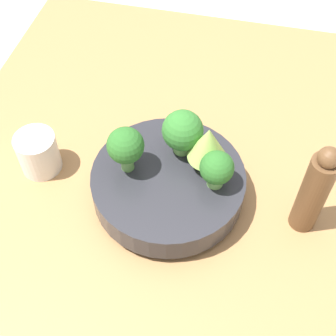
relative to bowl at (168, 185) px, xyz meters
The scene contains 9 objects.
ground_plane 0.08m from the bowl, 85.90° to the left, with size 6.00×6.00×0.00m, color beige.
table 0.06m from the bowl, 85.90° to the left, with size 1.07×0.82×0.05m.
bowl is the anchor object (origin of this frame).
romanesco_piece_near 0.10m from the bowl, 58.89° to the right, with size 0.06×0.06×0.09m.
broccoli_floret_back 0.10m from the bowl, 89.76° to the left, with size 0.06×0.06×0.09m.
broccoli_floret_front 0.10m from the bowl, 86.17° to the right, with size 0.05×0.05×0.07m.
broccoli_floret_right 0.09m from the bowl, 10.53° to the right, with size 0.07×0.07×0.08m.
cup 0.24m from the bowl, 86.54° to the left, with size 0.07×0.07×0.08m.
pepper_mill 0.23m from the bowl, 88.42° to the right, with size 0.04×0.04×0.19m.
Camera 1 is at (-0.44, -0.12, 0.72)m, focal length 50.00 mm.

